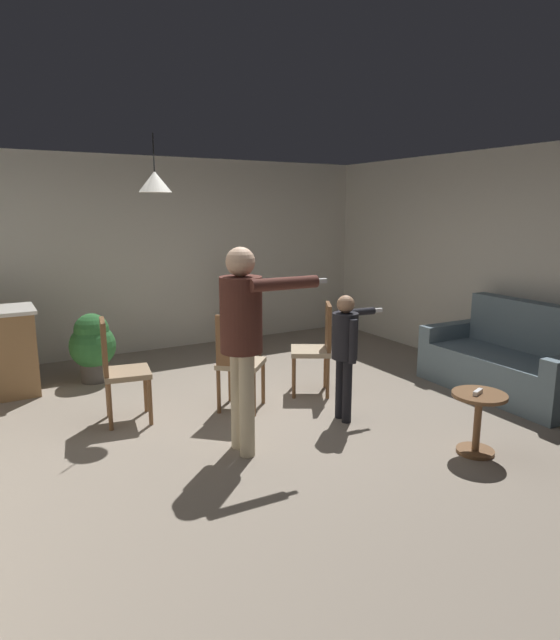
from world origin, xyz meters
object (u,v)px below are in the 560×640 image
(dining_chair_by_counter, at_px, (118,367))
(dining_chair_spare, at_px, (239,359))
(person_child, at_px, (346,344))
(potted_plant_corner, at_px, (93,344))
(person_adult, at_px, (243,328))
(dining_chair_centre_back, at_px, (317,345))
(dining_chair_near_wall, at_px, (246,314))
(side_table_by_couch, at_px, (478,416))
(couch_floral, at_px, (508,363))
(spare_remote_on_table, at_px, (478,392))

(dining_chair_by_counter, height_order, dining_chair_spare, same)
(person_child, distance_m, potted_plant_corner, 3.06)
(person_adult, xyz_separation_m, dining_chair_centre_back, (1.33, 0.91, -0.51))
(dining_chair_near_wall, height_order, potted_plant_corner, dining_chair_near_wall)
(dining_chair_spare, bearing_deg, dining_chair_centre_back, 46.55)
(side_table_by_couch, bearing_deg, dining_chair_spare, 125.42)
(person_child, height_order, dining_chair_spare, person_child)
(dining_chair_centre_back, bearing_deg, person_child, -163.85)
(person_adult, height_order, person_child, person_adult)
(dining_chair_by_counter, bearing_deg, person_adult, 42.06)
(couch_floral, distance_m, potted_plant_corner, 4.71)
(couch_floral, xyz_separation_m, dining_chair_centre_back, (-1.84, 1.02, 0.21))
(person_adult, relative_size, dining_chair_centre_back, 1.71)
(dining_chair_near_wall, bearing_deg, person_adult, 88.94)
(dining_chair_centre_back, xyz_separation_m, spare_remote_on_table, (0.30, -1.90, -0.01))
(potted_plant_corner, bearing_deg, person_adult, -74.13)
(person_child, relative_size, potted_plant_corner, 1.50)
(dining_chair_centre_back, xyz_separation_m, dining_chair_spare, (-0.97, -0.07, 0.00))
(dining_chair_near_wall, xyz_separation_m, dining_chair_centre_back, (-0.11, -1.97, 0.00))
(dining_chair_by_counter, distance_m, dining_chair_spare, 1.14)
(dining_chair_centre_back, bearing_deg, dining_chair_by_counter, 113.87)
(dining_chair_near_wall, relative_size, spare_remote_on_table, 7.69)
(dining_chair_by_counter, distance_m, potted_plant_corner, 1.40)
(person_adult, height_order, potted_plant_corner, person_adult)
(dining_chair_by_counter, bearing_deg, couch_floral, 81.24)
(potted_plant_corner, bearing_deg, couch_floral, -34.33)
(dining_chair_centre_back, bearing_deg, dining_chair_near_wall, 27.38)
(person_child, bearing_deg, dining_chair_spare, -127.29)
(dining_chair_near_wall, height_order, dining_chair_spare, same)
(dining_chair_spare, xyz_separation_m, potted_plant_corner, (-1.08, 1.70, -0.10))
(side_table_by_couch, relative_size, person_child, 0.43)
(couch_floral, xyz_separation_m, side_table_by_couch, (-1.51, -0.88, -0.00))
(couch_floral, height_order, dining_chair_by_counter, same)
(person_child, bearing_deg, couch_floral, 88.03)
(couch_floral, bearing_deg, dining_chair_near_wall, 31.90)
(person_adult, distance_m, person_child, 1.18)
(dining_chair_by_counter, bearing_deg, side_table_by_couch, 57.42)
(couch_floral, xyz_separation_m, person_child, (-2.04, 0.25, 0.42))
(person_adult, distance_m, potted_plant_corner, 2.72)
(dining_chair_spare, bearing_deg, side_table_by_couch, -12.03)
(dining_chair_centre_back, height_order, potted_plant_corner, dining_chair_centre_back)
(person_child, bearing_deg, dining_chair_near_wall, 178.62)
(person_child, bearing_deg, dining_chair_centre_back, 170.62)
(person_child, bearing_deg, dining_chair_by_counter, -113.42)
(person_adult, relative_size, dining_chair_spare, 1.71)
(couch_floral, bearing_deg, dining_chair_centre_back, 62.74)
(dining_chair_spare, distance_m, spare_remote_on_table, 2.23)
(dining_chair_near_wall, xyz_separation_m, potted_plant_corner, (-2.16, -0.33, -0.10))
(couch_floral, height_order, dining_chair_spare, same)
(couch_floral, height_order, potted_plant_corner, couch_floral)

